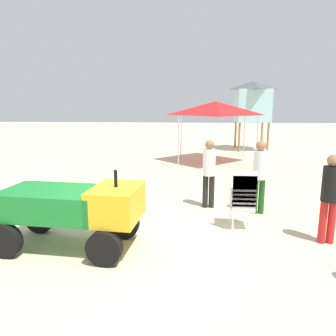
{
  "coord_description": "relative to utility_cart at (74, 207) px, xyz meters",
  "views": [
    {
      "loc": [
        1.2,
        -5.39,
        2.62
      ],
      "look_at": [
        0.59,
        2.83,
        0.95
      ],
      "focal_mm": 33.84,
      "sensor_mm": 36.0,
      "label": 1
    }
  ],
  "objects": [
    {
      "name": "lifeguard_tower",
      "position": [
        5.51,
        13.14,
        1.97
      ],
      "size": [
        1.98,
        1.98,
        3.87
      ],
      "color": "olive",
      "rests_on": "ground"
    },
    {
      "name": "utility_cart",
      "position": [
        0.0,
        0.0,
        0.0
      ],
      "size": [
        2.64,
        1.48,
        1.5
      ],
      "color": "#197A2D",
      "rests_on": "ground"
    },
    {
      "name": "surfboard_pile",
      "position": [
        -2.96,
        2.84,
        -0.66
      ],
      "size": [
        2.56,
        0.78,
        0.24
      ],
      "color": "white",
      "rests_on": "ground"
    },
    {
      "name": "stacked_plastic_chairs",
      "position": [
        3.21,
        1.11,
        -0.04
      ],
      "size": [
        0.48,
        0.48,
        1.29
      ],
      "color": "white",
      "rests_on": "ground"
    },
    {
      "name": "popup_canopy",
      "position": [
        3.15,
        9.05,
        1.65
      ],
      "size": [
        3.19,
        3.19,
        2.75
      ],
      "color": "#B2B2B7",
      "rests_on": "ground"
    },
    {
      "name": "ground",
      "position": [
        0.91,
        0.05,
        -0.78
      ],
      "size": [
        80.0,
        80.0,
        0.0
      ],
      "primitive_type": "plane",
      "color": "beige"
    },
    {
      "name": "lifeguard_near_left",
      "position": [
        4.71,
        0.56,
        0.21
      ],
      "size": [
        0.32,
        0.32,
        1.72
      ],
      "color": "red",
      "rests_on": "ground"
    },
    {
      "name": "lifeguard_far_right",
      "position": [
        2.56,
        2.54,
        0.22
      ],
      "size": [
        0.32,
        0.32,
        1.75
      ],
      "color": "black",
      "rests_on": "ground"
    },
    {
      "name": "lifeguard_near_right",
      "position": [
        3.74,
        2.17,
        0.24
      ],
      "size": [
        0.32,
        0.32,
        1.78
      ],
      "color": "#194C19",
      "rests_on": "ground"
    }
  ]
}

